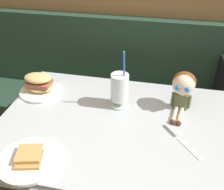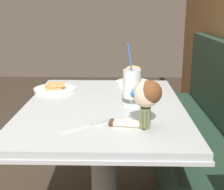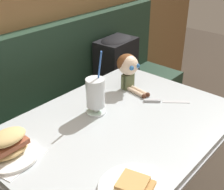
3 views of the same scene
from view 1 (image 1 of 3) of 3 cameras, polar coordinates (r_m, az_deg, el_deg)
The scene contains 7 objects.
booth_bench at distance 1.98m, azimuth 4.07°, elevation -3.89°, with size 2.60×0.48×1.00m.
diner_table at distance 1.37m, azimuth 0.35°, elevation -12.40°, with size 1.11×0.81×0.74m.
toast_plate at distance 1.11m, azimuth -17.66°, elevation -13.24°, with size 0.25×0.25×0.04m.
milkshake_glass at distance 1.29m, azimuth 1.81°, elevation 1.39°, with size 0.10×0.10×0.32m.
sandwich_plate at distance 1.48m, azimuth -15.69°, elevation 2.00°, with size 0.23×0.23×0.12m.
butter_knife at distance 1.20m, azimuth 13.84°, elevation -8.46°, with size 0.16×0.20×0.01m.
seated_doll at distance 1.30m, azimuth 15.37°, elevation 1.87°, with size 0.13×0.23×0.20m.
Camera 1 is at (0.19, -0.75, 1.53)m, focal length 41.76 mm.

